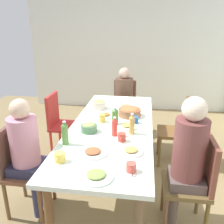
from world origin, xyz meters
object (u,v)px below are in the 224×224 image
(chair_0, at_px, (60,121))
(person_2, at_px, (124,95))
(plate_2, at_px, (126,107))
(plate_5, at_px, (93,152))
(chair_1, at_px, (195,180))
(bowl_1, at_px, (89,127))
(bottle_3, at_px, (115,127))
(person_1, at_px, (188,155))
(cup_4, at_px, (131,167))
(plate_3, at_px, (131,151))
(cup_3, at_px, (122,137))
(person_4, at_px, (27,149))
(bowl_0, at_px, (99,104))
(cup_0, at_px, (135,120))
(chair_4, at_px, (20,165))
(bottle_0, at_px, (115,116))
(dining_table, at_px, (112,131))
(bottle_1, at_px, (65,134))
(cup_1, at_px, (102,118))
(chair_3, at_px, (179,128))
(chair_2, at_px, (124,103))
(plate_1, at_px, (105,115))
(cup_2, at_px, (60,157))
(plate_4, at_px, (96,176))
(bottle_2, at_px, (132,124))
(plate_0, at_px, (127,126))
(bowl_2, at_px, (130,112))

(chair_0, relative_size, person_2, 0.79)
(plate_2, xyz_separation_m, plate_5, (1.27, -0.18, 0.00))
(chair_0, xyz_separation_m, chair_1, (1.15, 1.65, 0.00))
(bowl_1, height_order, bottle_3, bottle_3)
(person_1, relative_size, plate_2, 4.89)
(cup_4, bearing_deg, plate_3, -175.98)
(plate_3, bearing_deg, plate_5, -77.95)
(cup_3, relative_size, cup_4, 1.00)
(chair_1, bearing_deg, person_4, -90.00)
(bowl_0, distance_m, bowl_1, 0.74)
(plate_5, distance_m, cup_0, 0.81)
(chair_1, distance_m, bowl_1, 1.13)
(chair_4, bearing_deg, bowl_1, 120.36)
(bottle_0, bearing_deg, chair_4, -55.98)
(chair_1, relative_size, person_4, 0.76)
(plate_2, height_order, plate_5, same)
(cup_3, bearing_deg, dining_table, -159.02)
(cup_3, distance_m, bottle_1, 0.53)
(chair_0, distance_m, cup_1, 0.91)
(chair_3, height_order, plate_5, chair_3)
(person_1, relative_size, chair_2, 1.41)
(plate_2, relative_size, bottle_0, 1.24)
(chair_1, relative_size, plate_3, 4.21)
(plate_1, height_order, bowl_0, bowl_0)
(bowl_0, distance_m, bottle_0, 0.60)
(bowl_0, bearing_deg, cup_2, -2.55)
(plate_5, bearing_deg, chair_2, 178.07)
(chair_4, relative_size, bowl_1, 5.38)
(chair_0, relative_size, bottle_3, 4.52)
(plate_2, xyz_separation_m, plate_3, (1.20, 0.15, 0.00))
(chair_1, bearing_deg, plate_4, -62.43)
(plate_4, bearing_deg, bowl_1, -163.19)
(cup_2, bearing_deg, chair_3, 140.89)
(cup_0, distance_m, cup_2, 1.06)
(plate_2, distance_m, bottle_0, 0.61)
(chair_2, relative_size, cup_2, 7.32)
(chair_4, relative_size, bowl_0, 4.75)
(bowl_0, distance_m, bottle_3, 0.86)
(person_1, bearing_deg, cup_1, -126.84)
(bowl_0, xyz_separation_m, cup_2, (1.35, -0.06, -0.02))
(bottle_1, bearing_deg, bottle_2, 118.03)
(plate_1, relative_size, cup_3, 1.95)
(plate_0, xyz_separation_m, cup_3, (0.34, -0.03, 0.03))
(plate_0, height_order, plate_3, same)
(plate_4, relative_size, bowl_2, 0.94)
(bottle_2, bearing_deg, chair_1, 58.02)
(bottle_3, bearing_deg, bottle_2, 112.69)
(bowl_2, height_order, bottle_1, bottle_1)
(cup_0, relative_size, bottle_1, 0.49)
(cup_1, relative_size, bottle_2, 0.52)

